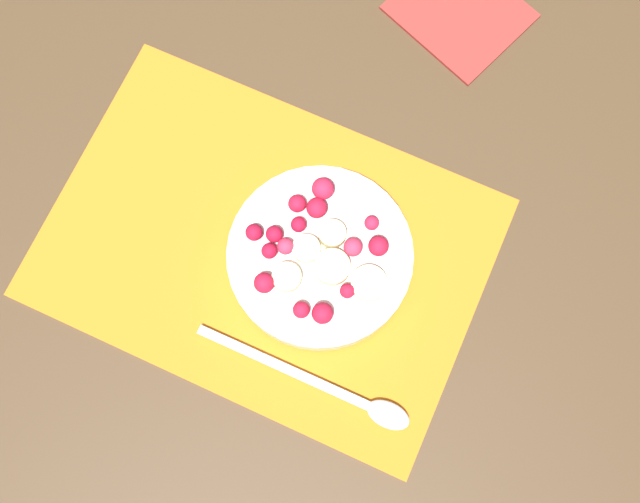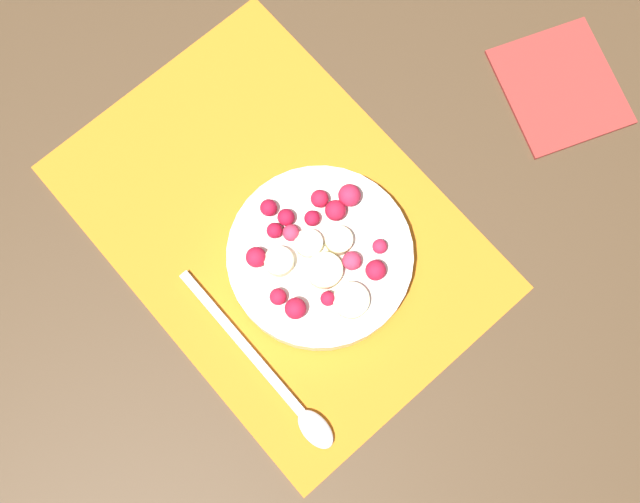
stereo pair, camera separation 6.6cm
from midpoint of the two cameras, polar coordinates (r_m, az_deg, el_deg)
ground_plane at (r=0.71m, az=-0.85°, el=1.42°), size 3.00×3.00×0.00m
placemat at (r=0.71m, az=-0.85°, el=1.49°), size 0.43×0.30×0.01m
fruit_bowl at (r=0.68m, az=2.72°, el=-0.93°), size 0.18×0.18×0.05m
spoon at (r=0.68m, az=-0.28°, el=-11.61°), size 0.22×0.02×0.01m
napkin at (r=0.81m, az=20.94°, el=11.84°), size 0.16×0.15×0.01m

